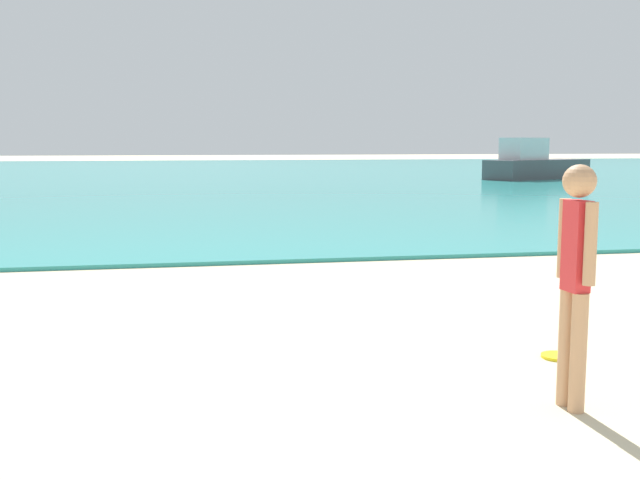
# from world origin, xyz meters

# --- Properties ---
(water) EXTENTS (160.00, 60.00, 0.06)m
(water) POSITION_xyz_m (0.00, 40.45, 0.03)
(water) COLOR teal
(water) RESTS_ON ground
(person_standing) EXTENTS (0.21, 0.37, 1.61)m
(person_standing) POSITION_xyz_m (1.47, 4.15, 0.92)
(person_standing) COLOR tan
(person_standing) RESTS_ON ground
(frisbee) EXTENTS (0.26, 0.26, 0.03)m
(frisbee) POSITION_xyz_m (1.97, 5.25, 0.01)
(frisbee) COLOR yellow
(frisbee) RESTS_ON ground
(boat_far) EXTENTS (5.72, 3.92, 1.87)m
(boat_far) POSITION_xyz_m (15.16, 32.01, 0.71)
(boat_far) COLOR #4C4C51
(boat_far) RESTS_ON water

